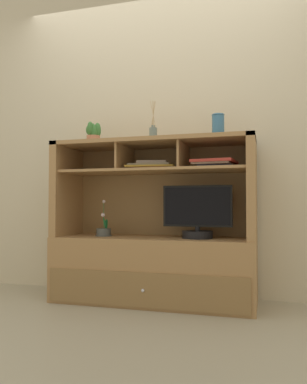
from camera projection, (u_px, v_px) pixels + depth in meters
The scene contains 10 objects.
floor_plane at pixel (153, 303), 2.97m from camera, with size 6.00×6.00×0.02m, color #A09981.
back_wall at pixel (163, 126), 3.28m from camera, with size 6.00×0.02×2.80m, color beige.
media_console at pixel (154, 250), 2.99m from camera, with size 1.53×0.53×1.23m.
tv_monitor at pixel (197, 216), 2.88m from camera, with size 0.51×0.22×0.39m.
potted_orchid at pixel (104, 231), 3.08m from camera, with size 0.13×0.13×0.28m.
magazine_stack_left at pixel (214, 164), 2.83m from camera, with size 0.32×0.33×0.05m.
magazine_stack_centre at pixel (152, 166), 3.03m from camera, with size 0.40×0.34×0.06m.
diffuser_bottle at pixel (153, 134), 3.00m from camera, with size 0.06×0.06×0.31m.
potted_succulent at pixel (94, 134), 3.13m from camera, with size 0.13×0.12×0.17m.
ceramic_vase at pixel (218, 126), 2.86m from camera, with size 0.09×0.09×0.18m.
Camera 1 is at (0.83, -2.88, 0.74)m, focal length 36.61 mm.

